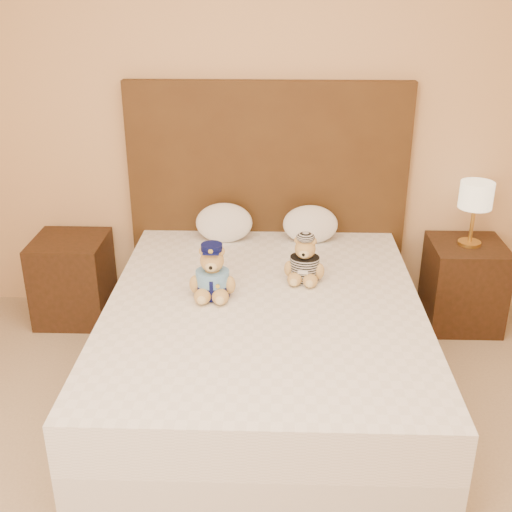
{
  "coord_description": "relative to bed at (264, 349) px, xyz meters",
  "views": [
    {
      "loc": [
        0.05,
        -1.68,
        2.09
      ],
      "look_at": [
        -0.05,
        1.45,
        0.7
      ],
      "focal_mm": 45.0,
      "sensor_mm": 36.0,
      "label": 1
    }
  ],
  "objects": [
    {
      "name": "room_walls",
      "position": [
        0.0,
        -0.74,
        1.53
      ],
      "size": [
        4.04,
        4.52,
        2.72
      ],
      "color": "#E0B07A",
      "rests_on": "ground"
    },
    {
      "name": "bed",
      "position": [
        0.0,
        0.0,
        0.0
      ],
      "size": [
        1.6,
        2.0,
        0.55
      ],
      "color": "white",
      "rests_on": "ground"
    },
    {
      "name": "lamp",
      "position": [
        1.25,
        0.8,
        0.57
      ],
      "size": [
        0.2,
        0.2,
        0.4
      ],
      "color": "gold",
      "rests_on": "nightstand_right"
    },
    {
      "name": "teddy_police",
      "position": [
        -0.27,
        0.06,
        0.42
      ],
      "size": [
        0.25,
        0.24,
        0.29
      ],
      "primitive_type": null,
      "rotation": [
        0.0,
        0.0,
        -0.0
      ],
      "color": "#AB8942",
      "rests_on": "bed"
    },
    {
      "name": "pillow_left",
      "position": [
        -0.27,
        0.83,
        0.4
      ],
      "size": [
        0.35,
        0.23,
        0.25
      ],
      "primitive_type": "ellipsoid",
      "color": "white",
      "rests_on": "bed"
    },
    {
      "name": "teddy_prisoner",
      "position": [
        0.21,
        0.27,
        0.4
      ],
      "size": [
        0.26,
        0.25,
        0.26
      ],
      "primitive_type": null,
      "rotation": [
        0.0,
        0.0,
        -0.17
      ],
      "color": "#AB8942",
      "rests_on": "bed"
    },
    {
      "name": "nightstand_left",
      "position": [
        -1.25,
        0.8,
        -0.0
      ],
      "size": [
        0.45,
        0.45,
        0.55
      ],
      "primitive_type": "cube",
      "color": "#3B2013",
      "rests_on": "ground"
    },
    {
      "name": "pillow_right",
      "position": [
        0.27,
        0.83,
        0.39
      ],
      "size": [
        0.34,
        0.22,
        0.24
      ],
      "primitive_type": "ellipsoid",
      "color": "white",
      "rests_on": "bed"
    },
    {
      "name": "headboard",
      "position": [
        0.0,
        1.01,
        0.47
      ],
      "size": [
        1.75,
        0.08,
        1.5
      ],
      "primitive_type": "cube",
      "color": "#492F15",
      "rests_on": "ground"
    },
    {
      "name": "nightstand_right",
      "position": [
        1.25,
        0.8,
        -0.0
      ],
      "size": [
        0.45,
        0.45,
        0.55
      ],
      "primitive_type": "cube",
      "color": "#3B2013",
      "rests_on": "ground"
    }
  ]
}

